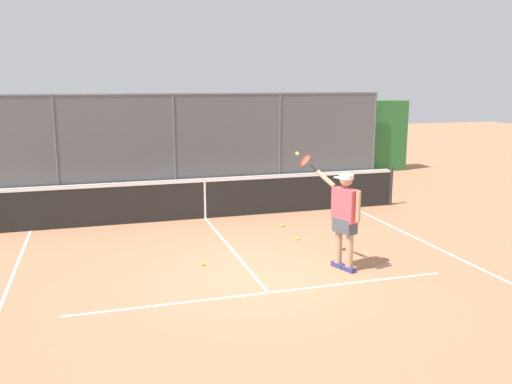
{
  "coord_description": "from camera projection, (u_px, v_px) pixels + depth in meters",
  "views": [
    {
      "loc": [
        2.53,
        8.49,
        3.3
      ],
      "look_at": [
        -0.65,
        -2.08,
        1.05
      ],
      "focal_mm": 37.95,
      "sensor_mm": 36.0,
      "label": 1
    }
  ],
  "objects": [
    {
      "name": "ground_plane",
      "position": [
        255.0,
        277.0,
        9.35
      ],
      "size": [
        60.0,
        60.0,
        0.0
      ],
      "primitive_type": "plane",
      "color": "#B27551"
    },
    {
      "name": "court_line_markings",
      "position": [
        275.0,
        300.0,
        8.32
      ],
      "size": [
        8.08,
        9.17,
        0.01
      ],
      "color": "white",
      "rests_on": "ground"
    },
    {
      "name": "fence_backdrop",
      "position": [
        172.0,
        142.0,
        18.25
      ],
      "size": [
        17.61,
        1.37,
        2.95
      ],
      "color": "#565B60",
      "rests_on": "ground"
    },
    {
      "name": "tennis_net",
      "position": [
        205.0,
        199.0,
        13.25
      ],
      "size": [
        10.38,
        0.09,
        1.07
      ],
      "color": "#2D2D2D",
      "rests_on": "ground"
    },
    {
      "name": "tennis_player",
      "position": [
        344.0,
        213.0,
        9.51
      ],
      "size": [
        0.81,
        1.28,
        2.03
      ],
      "rotation": [
        0.0,
        0.0,
        -1.24
      ],
      "color": "navy",
      "rests_on": "ground"
    },
    {
      "name": "tennis_ball_near_net",
      "position": [
        298.0,
        239.0,
        11.5
      ],
      "size": [
        0.07,
        0.07,
        0.07
      ],
      "primitive_type": "sphere",
      "color": "#D6E042",
      "rests_on": "ground"
    },
    {
      "name": "tennis_ball_by_sideline",
      "position": [
        203.0,
        264.0,
        9.89
      ],
      "size": [
        0.07,
        0.07,
        0.07
      ],
      "primitive_type": "sphere",
      "color": "#D6E042",
      "rests_on": "ground"
    },
    {
      "name": "tennis_ball_mid_court",
      "position": [
        283.0,
        225.0,
        12.58
      ],
      "size": [
        0.07,
        0.07,
        0.07
      ],
      "primitive_type": "sphere",
      "color": "#D6E042",
      "rests_on": "ground"
    }
  ]
}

